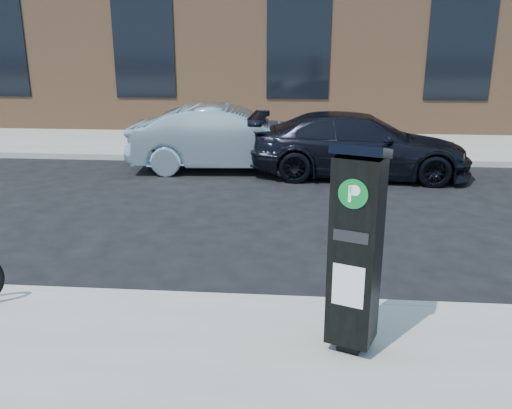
# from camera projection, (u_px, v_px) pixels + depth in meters

# --- Properties ---
(ground) EXTENTS (120.00, 120.00, 0.00)m
(ground) POSITION_uv_depth(u_px,v_px,m) (281.00, 308.00, 6.55)
(ground) COLOR black
(ground) RESTS_ON ground
(sidewalk_far) EXTENTS (60.00, 12.00, 0.15)m
(sidewalk_far) POSITION_uv_depth(u_px,v_px,m) (297.00, 125.00, 19.86)
(sidewalk_far) COLOR gray
(sidewalk_far) RESTS_ON ground
(curb_near) EXTENTS (60.00, 0.12, 0.16)m
(curb_near) POSITION_uv_depth(u_px,v_px,m) (281.00, 304.00, 6.51)
(curb_near) COLOR #9E9B93
(curb_near) RESTS_ON ground
(curb_far) EXTENTS (60.00, 0.12, 0.16)m
(curb_far) POSITION_uv_depth(u_px,v_px,m) (294.00, 160.00, 14.16)
(curb_far) COLOR #9E9B93
(curb_far) RESTS_ON ground
(building) EXTENTS (28.00, 10.05, 8.25)m
(building) POSITION_uv_depth(u_px,v_px,m) (300.00, 12.00, 21.52)
(building) COLOR brown
(building) RESTS_ON ground
(parking_kiosk) EXTENTS (0.60, 0.57, 2.09)m
(parking_kiosk) POSITION_uv_depth(u_px,v_px,m) (356.00, 248.00, 5.12)
(parking_kiosk) COLOR black
(parking_kiosk) RESTS_ON sidewalk_near
(car_silver) EXTENTS (4.88, 2.02, 1.57)m
(car_silver) POSITION_uv_depth(u_px,v_px,m) (228.00, 138.00, 13.27)
(car_silver) COLOR #9EB7C9
(car_silver) RESTS_ON ground
(car_dark) EXTENTS (5.15, 2.25, 1.47)m
(car_dark) POSITION_uv_depth(u_px,v_px,m) (359.00, 145.00, 12.68)
(car_dark) COLOR black
(car_dark) RESTS_ON ground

